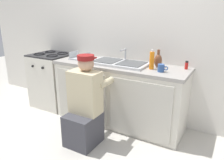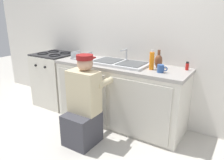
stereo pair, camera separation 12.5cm
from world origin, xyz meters
The scene contains 12 objects.
ground_plane centered at (0.00, 0.00, 0.00)m, with size 12.00×12.00×0.00m, color beige.
back_wall centered at (0.00, 0.65, 1.25)m, with size 6.00×0.10×2.50m, color silver.
counter_cabinet centered at (0.00, 0.29, 0.42)m, with size 1.86×0.62×0.84m.
countertop centered at (0.00, 0.30, 0.86)m, with size 1.90×0.62×0.04m, color #9E9993.
sink_double_basin centered at (0.00, 0.30, 0.90)m, with size 0.80×0.44×0.19m.
stove_range centered at (-1.29, 0.30, 0.45)m, with size 0.63×0.62×0.92m.
plumber_person centered at (-0.11, -0.38, 0.46)m, with size 0.42×0.61×1.10m.
dish_rack_tray centered at (-0.67, 0.28, 0.91)m, with size 0.28×0.22×0.11m.
coffee_mug centered at (0.63, 0.20, 0.93)m, with size 0.13×0.08×0.09m.
soap_bottle_orange centered at (0.48, 0.27, 1.00)m, with size 0.06×0.06×0.25m.
vase_decorative centered at (0.52, 0.41, 0.97)m, with size 0.10×0.10×0.23m.
spice_bottle_red centered at (0.86, 0.48, 0.93)m, with size 0.04×0.04×0.10m.
Camera 2 is at (1.49, -2.24, 1.59)m, focal length 35.00 mm.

